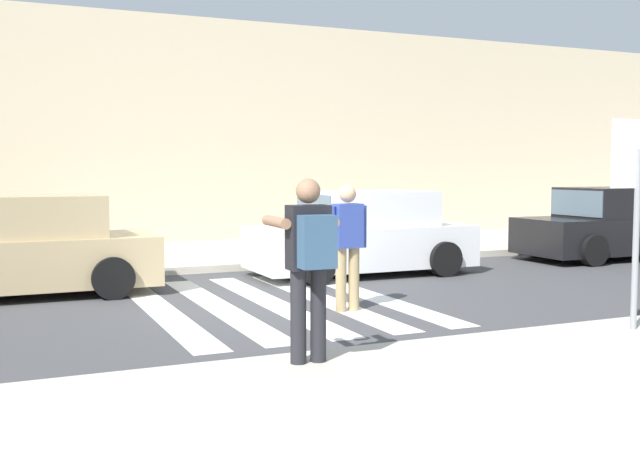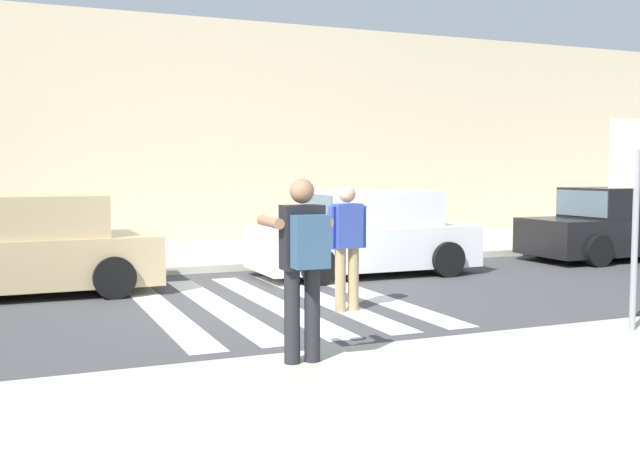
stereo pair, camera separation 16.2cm
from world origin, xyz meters
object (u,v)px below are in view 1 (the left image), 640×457
at_px(parked_car_tan, 22,249).
at_px(stop_sign, 637,178).
at_px(parked_car_black, 611,225).
at_px(parked_car_white, 363,235).
at_px(pedestrian_crossing, 348,241).
at_px(photographer_with_backpack, 309,254).

bearing_deg(parked_car_tan, stop_sign, -44.19).
bearing_deg(stop_sign, parked_car_black, 46.54).
distance_m(stop_sign, parked_car_white, 6.15).
relative_size(pedestrian_crossing, parked_car_white, 0.42).
distance_m(photographer_with_backpack, parked_car_black, 11.35).
bearing_deg(parked_car_tan, pedestrian_crossing, -37.73).
bearing_deg(parked_car_white, stop_sign, -86.76).
distance_m(photographer_with_backpack, pedestrian_crossing, 3.33).
bearing_deg(parked_car_white, parked_car_tan, 180.00).
bearing_deg(parked_car_tan, parked_car_white, 0.00).
bearing_deg(photographer_with_backpack, parked_car_tan, 110.93).
bearing_deg(parked_car_tan, parked_car_black, -0.00).
bearing_deg(parked_car_black, parked_car_white, 180.00).
distance_m(stop_sign, pedestrian_crossing, 3.75).
xyz_separation_m(stop_sign, parked_car_tan, (-6.21, 6.04, -1.13)).
height_order(pedestrian_crossing, parked_car_tan, pedestrian_crossing).
xyz_separation_m(photographer_with_backpack, parked_car_black, (9.66, 5.93, -0.44)).
distance_m(parked_car_white, parked_car_black, 6.06).
xyz_separation_m(stop_sign, photographer_with_backpack, (-3.94, 0.10, -0.69)).
relative_size(parked_car_tan, parked_car_white, 1.00).
bearing_deg(pedestrian_crossing, parked_car_tan, 142.27).
distance_m(parked_car_tan, parked_car_white, 5.87).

